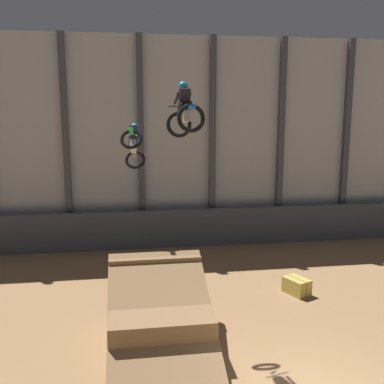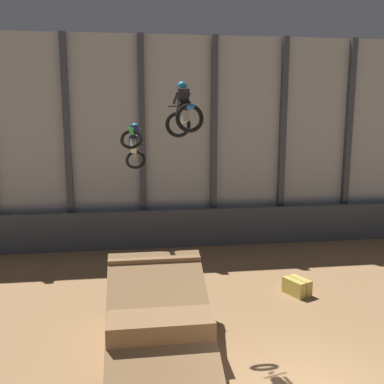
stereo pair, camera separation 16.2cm
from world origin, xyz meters
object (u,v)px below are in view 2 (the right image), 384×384
Objects in this scene: hay_bale_trackside at (297,286)px; rider_bike_left_air at (134,144)px; dirt_ramp at (158,314)px; rider_bike_right_air at (183,113)px.

rider_bike_left_air is at bearing 167.00° from hay_bale_trackside.
hay_bale_trackside is (5.59, -1.29, -4.99)m from rider_bike_left_air.
hay_bale_trackside is at bearing -5.86° from rider_bike_left_air.
rider_bike_left_air is at bearing 97.86° from dirt_ramp.
dirt_ramp is 5.66m from rider_bike_right_air.
rider_bike_left_air is (-0.51, 3.73, 4.52)m from dirt_ramp.
rider_bike_left_air is 0.98× the size of rider_bike_right_air.
rider_bike_left_air is at bearing 104.09° from rider_bike_right_air.
dirt_ramp is at bearing -154.38° from hay_bale_trackside.
rider_bike_right_air is 7.78m from hay_bale_trackside.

